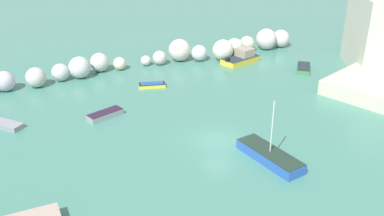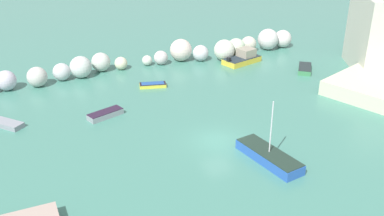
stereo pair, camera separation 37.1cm
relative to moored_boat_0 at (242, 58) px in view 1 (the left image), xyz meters
name	(u,v)px [view 1 (the left image)]	position (x,y,z in m)	size (l,w,h in m)	color
cove_water	(218,141)	(-12.41, -16.11, -0.61)	(160.00, 160.00, 0.00)	#427F70
rock_breakwater	(174,54)	(-7.59, 3.24, 0.55)	(39.14, 5.24, 2.77)	beige
moored_boat_0	(242,58)	(0.00, 0.00, 0.00)	(5.14, 3.34, 1.69)	gold
moored_boat_1	(270,156)	(-10.39, -20.51, -0.19)	(2.52, 6.03, 4.97)	blue
moored_boat_2	(152,85)	(-12.91, -2.68, -0.38)	(3.00, 1.81, 0.44)	yellow
moored_boat_4	(7,125)	(-27.75, -5.71, -0.39)	(2.75, 3.03, 0.44)	gray
moored_boat_5	(303,68)	(4.91, -5.79, -0.32)	(3.29, 3.52, 0.59)	#3C8251
moored_boat_6	(105,115)	(-19.48, -7.63, -0.33)	(3.49, 2.07, 0.57)	gray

